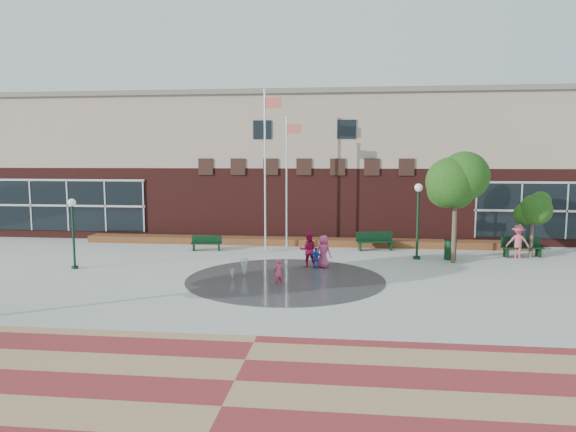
# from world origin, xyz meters

# --- Properties ---
(ground) EXTENTS (120.00, 120.00, 0.00)m
(ground) POSITION_xyz_m (0.00, 0.00, 0.00)
(ground) COLOR #666056
(ground) RESTS_ON ground
(plaza_concrete) EXTENTS (46.00, 18.00, 0.01)m
(plaza_concrete) POSITION_xyz_m (0.00, 4.00, 0.00)
(plaza_concrete) COLOR #A8A8A0
(plaza_concrete) RESTS_ON ground
(paver_band) EXTENTS (46.00, 6.00, 0.01)m
(paver_band) POSITION_xyz_m (0.00, -7.00, 0.00)
(paver_band) COLOR maroon
(paver_band) RESTS_ON ground
(splash_pad) EXTENTS (8.40, 8.40, 0.01)m
(splash_pad) POSITION_xyz_m (0.00, 3.00, 0.00)
(splash_pad) COLOR #383A3D
(splash_pad) RESTS_ON ground
(library_building) EXTENTS (44.40, 10.40, 9.20)m
(library_building) POSITION_xyz_m (0.00, 17.48, 4.64)
(library_building) COLOR #471A17
(library_building) RESTS_ON ground
(flower_bed) EXTENTS (26.00, 1.20, 0.40)m
(flower_bed) POSITION_xyz_m (0.00, 11.60, 0.00)
(flower_bed) COLOR #A4171D
(flower_bed) RESTS_ON ground
(flagpole_left) EXTENTS (1.02, 0.30, 8.86)m
(flagpole_left) POSITION_xyz_m (-1.90, 9.92, 4.93)
(flagpole_left) COLOR silver
(flagpole_left) RESTS_ON ground
(flagpole_right) EXTENTS (0.90, 0.24, 7.37)m
(flagpole_right) POSITION_xyz_m (-0.71, 9.96, 4.12)
(flagpole_right) COLOR silver
(flagpole_right) RESTS_ON ground
(lamp_left) EXTENTS (0.35, 0.35, 3.27)m
(lamp_left) POSITION_xyz_m (-9.97, 4.01, 2.03)
(lamp_left) COLOR black
(lamp_left) RESTS_ON ground
(lamp_right) EXTENTS (0.41, 0.41, 3.85)m
(lamp_right) POSITION_xyz_m (6.12, 8.06, 2.39)
(lamp_right) COLOR black
(lamp_right) RESTS_ON ground
(bench_left) EXTENTS (1.71, 0.64, 0.84)m
(bench_left) POSITION_xyz_m (-5.14, 9.23, 0.27)
(bench_left) COLOR black
(bench_left) RESTS_ON ground
(bench_mid) EXTENTS (2.13, 0.95, 1.04)m
(bench_mid) POSITION_xyz_m (4.15, 10.33, 0.33)
(bench_mid) COLOR black
(bench_mid) RESTS_ON ground
(bench_right) EXTENTS (2.12, 0.90, 1.04)m
(bench_right) POSITION_xyz_m (11.61, 9.22, 0.33)
(bench_right) COLOR black
(bench_right) RESTS_ON ground
(trash_can) EXTENTS (0.63, 0.63, 1.03)m
(trash_can) POSITION_xyz_m (7.78, 8.14, 0.52)
(trash_can) COLOR black
(trash_can) RESTS_ON ground
(tree_mid) EXTENTS (3.11, 3.11, 5.25)m
(tree_mid) POSITION_xyz_m (7.76, 7.31, 3.82)
(tree_mid) COLOR #49352B
(tree_mid) RESTS_ON ground
(tree_small_right) EXTENTS (2.06, 2.06, 3.52)m
(tree_small_right) POSITION_xyz_m (12.04, 9.23, 2.57)
(tree_small_right) COLOR #49352B
(tree_small_right) RESTS_ON ground
(water_jet_a) EXTENTS (0.40, 0.40, 0.78)m
(water_jet_a) POSITION_xyz_m (-1.82, 3.26, 0.00)
(water_jet_a) COLOR white
(water_jet_a) RESTS_ON ground
(water_jet_b) EXTENTS (0.20, 0.20, 0.46)m
(water_jet_b) POSITION_xyz_m (-2.20, 2.61, 0.00)
(water_jet_b) COLOR white
(water_jet_b) RESTS_ON ground
(child_splash) EXTENTS (0.50, 0.43, 1.15)m
(child_splash) POSITION_xyz_m (-0.13, 1.78, 0.57)
(child_splash) COLOR #CF4063
(child_splash) RESTS_ON ground
(adult_red) EXTENTS (0.89, 0.74, 1.68)m
(adult_red) POSITION_xyz_m (0.79, 5.53, 0.84)
(adult_red) COLOR #BE113F
(adult_red) RESTS_ON ground
(adult_pink) EXTENTS (0.90, 0.80, 1.55)m
(adult_pink) POSITION_xyz_m (1.50, 5.50, 0.77)
(adult_pink) COLOR #CE406E
(adult_pink) RESTS_ON ground
(child_blue) EXTENTS (0.63, 0.33, 1.03)m
(child_blue) POSITION_xyz_m (1.18, 5.14, 0.51)
(child_blue) COLOR #253EBC
(child_blue) RESTS_ON ground
(person_bench) EXTENTS (1.20, 0.81, 1.72)m
(person_bench) POSITION_xyz_m (11.29, 8.96, 0.86)
(person_bench) COLOR #CF4B5F
(person_bench) RESTS_ON ground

